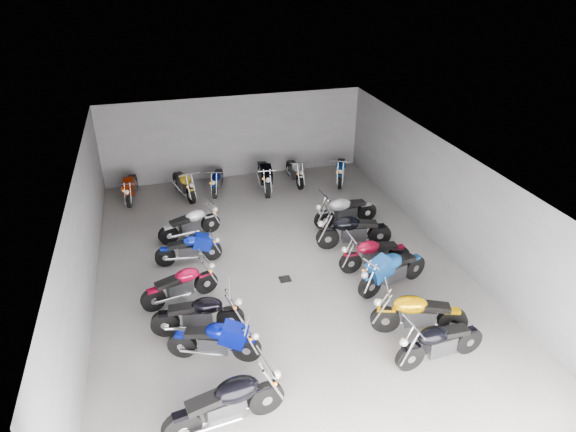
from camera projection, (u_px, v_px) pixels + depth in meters
name	position (u px, v px, depth m)	size (l,w,h in m)	color
ground	(280.00, 269.00, 14.51)	(14.00, 14.00, 0.00)	#999791
wall_back	(234.00, 137.00, 19.74)	(10.00, 0.10, 3.20)	slate
wall_left	(83.00, 245.00, 12.59)	(0.10, 14.00, 3.20)	slate
wall_right	(446.00, 198.00, 14.93)	(0.10, 14.00, 3.20)	slate
ceiling	(280.00, 163.00, 13.01)	(10.00, 14.00, 0.04)	black
drain_grate	(285.00, 279.00, 14.08)	(0.32, 0.32, 0.01)	black
motorcycle_left_a	(226.00, 404.00, 9.51)	(2.37, 0.62, 1.05)	black
motorcycle_left_b	(215.00, 341.00, 11.15)	(2.00, 0.86, 0.92)	black
motorcycle_left_c	(199.00, 315.00, 11.90)	(2.17, 0.54, 0.96)	black
motorcycle_left_d	(181.00, 285.00, 13.01)	(2.00, 0.69, 0.90)	black
motorcycle_left_e	(189.00, 249.00, 14.63)	(1.91, 0.38, 0.84)	black
motorcycle_left_f	(190.00, 224.00, 15.89)	(1.98, 0.74, 0.89)	black
motorcycle_right_a	(439.00, 342.00, 11.08)	(2.17, 0.48, 0.95)	black
motorcycle_right_b	(418.00, 314.00, 11.91)	(2.19, 0.83, 0.99)	black
motorcycle_right_c	(392.00, 270.00, 13.49)	(2.21, 0.86, 1.00)	black
motorcycle_right_d	(374.00, 254.00, 14.31)	(2.09, 0.40, 0.92)	black
motorcycle_right_e	(353.00, 231.00, 15.36)	(2.30, 0.55, 1.01)	black
motorcycle_right_f	(345.00, 211.00, 16.59)	(2.21, 0.49, 0.97)	black
motorcycle_back_a	(131.00, 187.00, 18.35)	(0.47, 1.98, 0.87)	black
motorcycle_back_b	(184.00, 184.00, 18.55)	(0.67, 2.04, 0.91)	black
motorcycle_back_c	(217.00, 180.00, 18.96)	(0.68, 1.81, 0.82)	black
motorcycle_back_d	(264.00, 175.00, 19.09)	(0.52, 2.35, 1.03)	black
motorcycle_back_e	(295.00, 171.00, 19.67)	(0.39, 1.97, 0.87)	black
motorcycle_back_f	(341.00, 170.00, 19.76)	(0.89, 1.91, 0.88)	black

